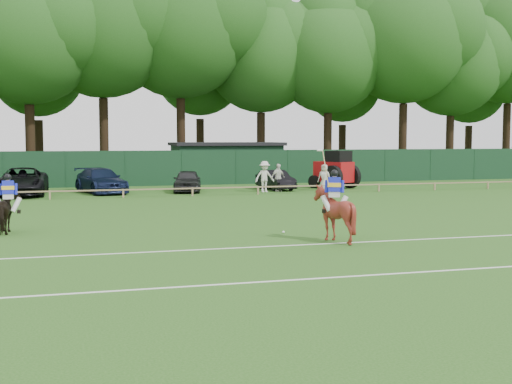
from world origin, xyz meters
name	(u,v)px	position (x,y,z in m)	size (l,w,h in m)	color
ground	(267,242)	(0.00, 0.00, 0.00)	(160.00, 160.00, 0.00)	#1E4C14
horse_dark	(9,212)	(-8.28, 4.50, 0.78)	(0.84, 1.84, 1.55)	black
horse_chestnut	(334,214)	(2.14, -0.57, 0.93)	(1.49, 1.68, 1.85)	maroon
suv_black	(22,182)	(-8.59, 21.19, 0.82)	(2.72, 5.90, 1.64)	black
sedan_navy	(101,181)	(-4.00, 21.71, 0.76)	(2.13, 5.24, 1.52)	#131D3D
hatch_grey	(187,181)	(1.28, 21.12, 0.70)	(1.65, 4.09, 1.39)	#28292B
estate_black	(276,180)	(7.16, 21.22, 0.64)	(1.36, 3.90, 1.28)	black
spectator_left	(265,177)	(5.90, 19.57, 0.97)	(1.25, 0.72, 1.94)	silver
spectator_mid	(278,178)	(6.83, 19.70, 0.88)	(1.03, 0.43, 1.76)	silver
spectator_right	(324,177)	(9.92, 19.60, 0.85)	(0.83, 0.54, 1.70)	beige
rider_dark	(8,192)	(-8.29, 4.49, 1.49)	(0.94, 0.37, 1.41)	silver
rider_chestnut	(334,189)	(2.13, -0.58, 1.73)	(0.89, 0.79, 2.05)	silver
polo_ball	(283,232)	(1.14, 1.71, 0.04)	(0.09, 0.09, 0.09)	silver
pitch_lines	(304,260)	(0.00, -3.50, 0.01)	(60.00, 5.10, 0.01)	silver
pitch_rail	(175,189)	(0.00, 18.00, 0.45)	(62.10, 0.10, 0.50)	#997F5B
perimeter_fence	(154,168)	(0.00, 27.00, 1.25)	(92.08, 0.08, 2.50)	#14351E
utility_shed	(226,162)	(6.00, 30.00, 1.54)	(8.40, 4.40, 3.04)	#14331E
tree_row	(165,179)	(2.00, 35.00, 0.00)	(96.00, 12.00, 21.00)	#26561C
tractor	(335,171)	(11.44, 21.35, 1.20)	(3.08, 3.57, 2.53)	#A20E11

